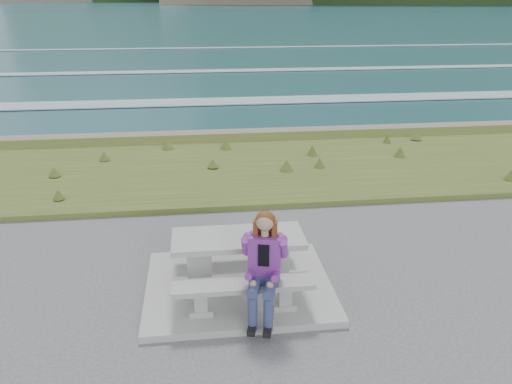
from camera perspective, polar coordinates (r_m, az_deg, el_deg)
concrete_slab at (r=7.22m, az=-1.98°, el=-10.73°), size 2.60×2.10×0.10m
picnic_table at (r=6.90m, az=-2.04°, el=-6.29°), size 1.80×0.75×0.75m
bench_landward at (r=6.41m, az=-1.46°, el=-11.06°), size 1.80×0.35×0.45m
bench_seaward at (r=7.63m, az=-2.48°, el=-5.38°), size 1.80×0.35×0.45m
grass_verge at (r=11.76m, az=-4.13°, el=2.19°), size 160.00×4.50×0.22m
shore_drop at (r=14.52m, az=-4.74°, el=5.99°), size 160.00×0.80×2.20m
ocean at (r=31.68m, az=-6.02°, el=11.33°), size 1600.00×1600.00×0.09m
seated_woman at (r=6.24m, az=0.83°, el=-10.26°), size 0.55×0.77×1.40m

